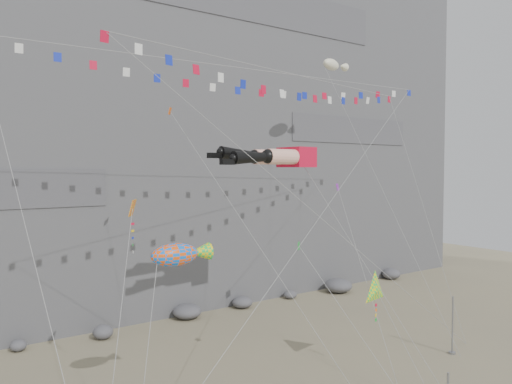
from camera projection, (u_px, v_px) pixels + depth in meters
cliff at (124, 67)px, 56.15m from camera, size 80.00×28.00×50.00m
talus_boulders at (187, 312)px, 45.04m from camera, size 60.00×3.00×1.20m
anchor_pole_right at (453, 325)px, 36.34m from camera, size 0.12×0.12×4.25m
legs_kite at (273, 157)px, 35.14m from camera, size 8.24×14.65×19.54m
flag_banner_upper at (250, 69)px, 36.85m from camera, size 35.34×13.33×28.86m
flag_banner_lower at (291, 74)px, 34.18m from camera, size 27.91×8.52×24.53m
harlequin_kite at (132, 208)px, 27.69m from camera, size 5.70×8.92×14.49m
fish_windsock at (175, 255)px, 25.55m from camera, size 5.62×4.00×10.32m
delta_kite at (377, 290)px, 32.45m from camera, size 4.46×8.19×9.92m
blimp_windsock at (331, 65)px, 45.85m from camera, size 3.85×14.91×26.81m
small_kite_a at (174, 117)px, 32.93m from camera, size 6.39×13.25×22.18m
small_kite_b at (338, 189)px, 37.56m from camera, size 3.79×9.24×15.14m
small_kite_c at (301, 248)px, 30.42m from camera, size 2.37×8.69×12.04m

